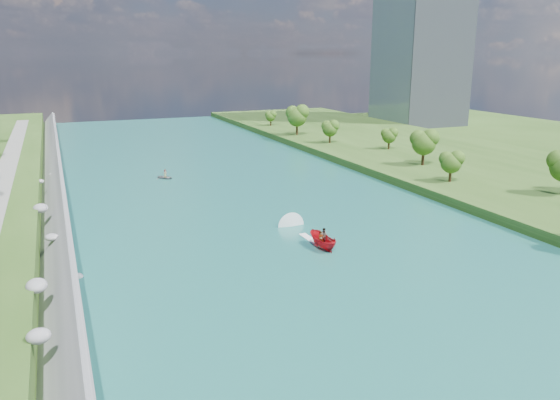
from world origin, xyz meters
name	(u,v)px	position (x,y,z in m)	size (l,w,h in m)	color
ground	(315,261)	(0.00, 0.00, 0.00)	(260.00, 260.00, 0.00)	#2D5119
river_water	(253,212)	(0.00, 20.00, 0.05)	(55.00, 240.00, 0.10)	#1A5C62
berm_east	(520,178)	(49.50, 20.00, 0.75)	(44.00, 240.00, 1.50)	#2D5119
riprap_bank	(54,222)	(-25.87, 19.40, 1.83)	(4.68, 236.00, 4.45)	slate
office_tower	(422,25)	(82.50, 95.00, 30.00)	(22.00, 22.00, 60.00)	gray
motorboat	(318,238)	(2.41, 4.12, 0.93)	(3.60, 19.21, 2.16)	red
raft	(165,177)	(-7.21, 45.80, 0.48)	(3.72, 3.89, 1.66)	gray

